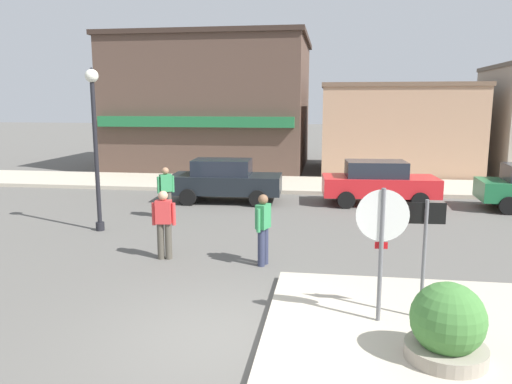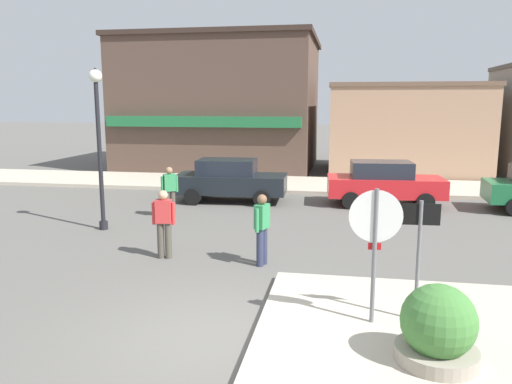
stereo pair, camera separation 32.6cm
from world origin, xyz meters
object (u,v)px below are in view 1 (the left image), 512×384
object	(u,v)px
planter	(447,330)
lamp_post	(95,126)
pedestrian_crossing_far	(166,191)
one_way_sign	(424,247)
parked_car_nearest	(225,180)
parked_car_second	(378,182)
pedestrian_crossing_near	(263,227)
stop_sign	(382,238)
pedestrian_kerb_side	(164,223)

from	to	relation	value
planter	lamp_post	bearing A→B (deg)	141.45
lamp_post	pedestrian_crossing_far	world-z (taller)	lamp_post
one_way_sign	parked_car_nearest	bearing A→B (deg)	118.46
parked_car_second	pedestrian_crossing_near	distance (m)	8.02
one_way_sign	parked_car_second	xyz separation A→B (m)	(0.22, 10.08, -0.52)
stop_sign	parked_car_nearest	xyz separation A→B (m)	(-4.60, 9.97, -0.71)
one_way_sign	pedestrian_crossing_far	distance (m)	9.54
one_way_sign	parked_car_second	world-z (taller)	one_way_sign
planter	pedestrian_crossing_far	world-z (taller)	pedestrian_crossing_far
parked_car_nearest	parked_car_second	world-z (taller)	same
one_way_sign	lamp_post	distance (m)	9.58
parked_car_nearest	pedestrian_crossing_near	world-z (taller)	pedestrian_crossing_near
lamp_post	pedestrian_crossing_far	size ratio (longest dim) A/B	2.82
stop_sign	parked_car_second	bearing A→B (deg)	84.94
parked_car_second	lamp_post	bearing A→B (deg)	-148.57
stop_sign	lamp_post	xyz separation A→B (m)	(-7.26, 5.29, 1.44)
lamp_post	pedestrian_kerb_side	xyz separation A→B (m)	(2.69, -2.27, -2.09)
lamp_post	pedestrian_kerb_side	bearing A→B (deg)	-40.14
parked_car_second	pedestrian_crossing_near	xyz separation A→B (m)	(-3.16, -7.36, 0.06)
lamp_post	parked_car_second	size ratio (longest dim) A/B	1.11
stop_sign	lamp_post	bearing A→B (deg)	143.90
pedestrian_crossing_far	one_way_sign	bearing A→B (deg)	-46.28
lamp_post	parked_car_nearest	xyz separation A→B (m)	(2.66, 4.67, -2.15)
pedestrian_crossing_near	planter	bearing A→B (deg)	-53.02
stop_sign	one_way_sign	bearing A→B (deg)	16.83
pedestrian_crossing_near	one_way_sign	bearing A→B (deg)	-42.67
parked_car_second	pedestrian_kerb_side	size ratio (longest dim) A/B	2.55
lamp_post	parked_car_nearest	world-z (taller)	lamp_post
pedestrian_crossing_near	parked_car_second	bearing A→B (deg)	66.75
stop_sign	pedestrian_crossing_far	distance (m)	9.24
pedestrian_kerb_side	parked_car_second	bearing A→B (deg)	52.93
planter	pedestrian_kerb_side	distance (m)	6.79
pedestrian_crossing_near	lamp_post	bearing A→B (deg)	154.66
pedestrian_crossing_near	parked_car_nearest	bearing A→B (deg)	108.42
parked_car_nearest	pedestrian_crossing_far	bearing A→B (deg)	-114.23
pedestrian_crossing_near	pedestrian_kerb_side	distance (m)	2.32
stop_sign	parked_car_second	distance (m)	10.35
pedestrian_kerb_side	parked_car_nearest	bearing A→B (deg)	90.21
pedestrian_crossing_near	stop_sign	bearing A→B (deg)	-52.37
stop_sign	pedestrian_crossing_near	size ratio (longest dim) A/B	1.43
lamp_post	pedestrian_crossing_far	bearing A→B (deg)	52.73
lamp_post	pedestrian_kerb_side	world-z (taller)	lamp_post
pedestrian_crossing_far	pedestrian_kerb_side	size ratio (longest dim) A/B	1.00
pedestrian_kerb_side	one_way_sign	bearing A→B (deg)	-28.17
one_way_sign	parked_car_second	size ratio (longest dim) A/B	0.51
parked_car_second	pedestrian_crossing_far	size ratio (longest dim) A/B	2.55
parked_car_second	pedestrian_crossing_near	bearing A→B (deg)	-113.25
one_way_sign	pedestrian_kerb_side	bearing A→B (deg)	151.83
parked_car_second	pedestrian_crossing_far	world-z (taller)	pedestrian_crossing_far
stop_sign	pedestrian_crossing_near	xyz separation A→B (m)	(-2.25, 2.92, -0.65)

